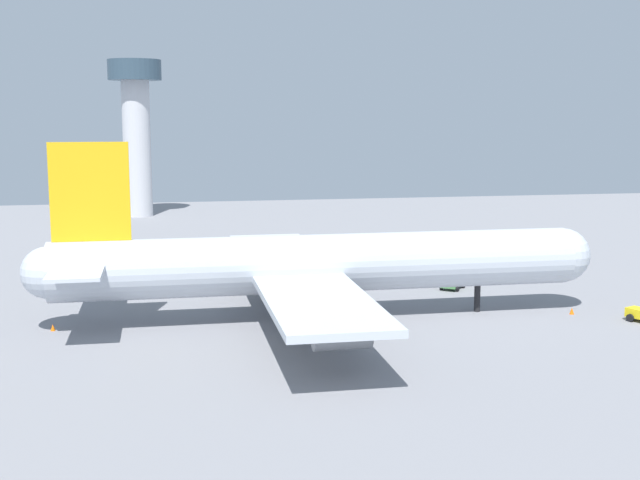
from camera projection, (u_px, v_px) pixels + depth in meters
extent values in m
plane|color=gray|center=(320.00, 319.00, 91.52)|extent=(252.92, 252.92, 0.00)
cylinder|color=silver|center=(320.00, 263.00, 90.58)|extent=(57.40, 6.38, 6.38)
sphere|color=silver|center=(563.00, 255.00, 95.88)|extent=(6.25, 6.25, 6.25)
sphere|color=silver|center=(47.00, 273.00, 85.28)|extent=(5.42, 5.42, 5.42)
cube|color=yellow|center=(90.00, 192.00, 84.87)|extent=(8.04, 0.50, 10.20)
cube|color=silver|center=(77.00, 271.00, 80.83)|extent=(5.17, 9.56, 0.36)
cube|color=silver|center=(86.00, 254.00, 90.70)|extent=(5.17, 9.56, 0.36)
cube|color=silver|center=(319.00, 302.00, 76.23)|extent=(9.76, 24.93, 0.70)
cube|color=silver|center=(276.00, 251.00, 104.15)|extent=(9.76, 24.93, 0.70)
cylinder|color=gray|center=(322.00, 310.00, 80.30)|extent=(5.10, 2.68, 2.68)
cylinder|color=gray|center=(342.00, 335.00, 71.35)|extent=(5.10, 2.68, 2.68)
cylinder|color=gray|center=(289.00, 270.00, 100.96)|extent=(5.10, 2.68, 2.68)
cylinder|color=gray|center=(278.00, 257.00, 109.92)|extent=(5.10, 2.68, 2.68)
cylinder|color=black|center=(477.00, 298.00, 94.68)|extent=(0.70, 0.70, 3.06)
cylinder|color=black|center=(300.00, 314.00, 87.36)|extent=(0.70, 0.70, 3.06)
cylinder|color=black|center=(290.00, 299.00, 94.17)|extent=(0.70, 0.70, 3.06)
cube|color=#4C8C4C|center=(456.00, 278.00, 107.91)|extent=(2.53, 2.46, 1.70)
cube|color=#4C8C4C|center=(451.00, 282.00, 106.20)|extent=(3.03, 3.09, 1.40)
cylinder|color=black|center=(463.00, 285.00, 107.58)|extent=(0.72, 0.81, 0.81)
cylinder|color=black|center=(448.00, 283.00, 108.57)|extent=(0.72, 0.81, 0.81)
cylinder|color=black|center=(458.00, 288.00, 105.43)|extent=(0.72, 0.81, 0.81)
cylinder|color=black|center=(441.00, 287.00, 106.42)|extent=(0.72, 0.81, 0.81)
cube|color=yellow|center=(640.00, 313.00, 90.19)|extent=(2.63, 3.11, 1.01)
cylinder|color=black|center=(630.00, 318.00, 90.15)|extent=(0.61, 0.90, 0.86)
cone|color=orange|center=(572.00, 311.00, 93.54)|extent=(0.53, 0.53, 0.76)
cone|color=orange|center=(53.00, 327.00, 86.39)|extent=(0.50, 0.50, 0.71)
cylinder|color=silver|center=(137.00, 149.00, 181.29)|extent=(6.05, 6.05, 29.67)
cylinder|color=#334756|center=(134.00, 70.00, 178.71)|extent=(11.50, 11.50, 4.37)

